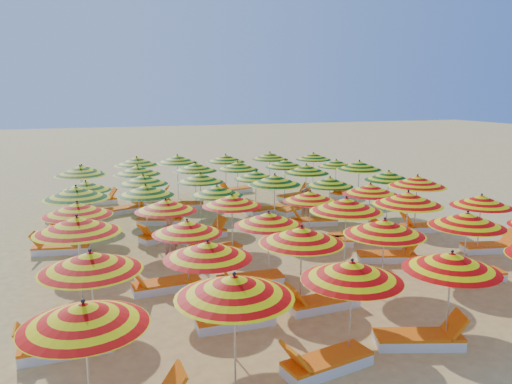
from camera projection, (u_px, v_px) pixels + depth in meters
ground at (261, 241)px, 16.89m from camera, size 120.00×120.00×0.00m
umbrella_0 at (84, 315)px, 7.25m from camera, size 2.48×2.48×2.01m
umbrella_1 at (234, 287)px, 8.09m from camera, size 2.14×2.14×2.10m
umbrella_2 at (352, 271)px, 9.06m from camera, size 2.23×2.23×2.00m
umbrella_3 at (452, 262)px, 9.63m from camera, size 2.28×2.28×1.97m
umbrella_6 at (90, 261)px, 9.38m from camera, size 2.30×2.30×2.07m
umbrella_7 at (208, 250)px, 10.32m from camera, size 2.38×2.38×1.97m
umbrella_8 at (301, 235)px, 11.15m from camera, size 2.01×2.01×2.06m
umbrella_9 at (384, 227)px, 11.79m from camera, size 2.58×2.58×2.06m
umbrella_10 at (467, 220)px, 12.60m from camera, size 2.47×2.47×2.03m
umbrella_12 at (77, 225)px, 11.68m from camera, size 2.65×2.65×2.16m
umbrella_13 at (187, 227)px, 12.43m from camera, size 2.22×2.22×1.87m
umbrella_14 at (269, 219)px, 13.02m from camera, size 1.88×1.88×1.93m
umbrella_15 at (346, 205)px, 13.78m from camera, size 2.59×2.59×2.15m
umbrella_16 at (408, 198)px, 14.57m from camera, size 2.40×2.40×2.16m
umbrella_17 at (481, 201)px, 15.17m from camera, size 2.17×2.17×1.94m
umbrella_18 at (77, 209)px, 13.78m from camera, size 1.91×1.91×2.02m
umbrella_19 at (166, 205)px, 14.61m from camera, size 2.31×2.31×1.93m
umbrella_20 at (232, 200)px, 15.18m from camera, size 1.86×1.86×1.94m
umbrella_21 at (310, 196)px, 16.10m from camera, size 2.22×2.22×1.87m
umbrella_22 at (370, 189)px, 16.80m from camera, size 2.48×2.48×1.98m
umbrella_23 at (417, 181)px, 17.46m from camera, size 2.48×2.48×2.15m
umbrella_24 at (76, 193)px, 15.48m from camera, size 2.11×2.11×2.14m
umbrella_25 at (146, 190)px, 16.51m from camera, size 2.08×2.08×2.00m
umbrella_26 at (217, 191)px, 17.01m from camera, size 2.26×2.26×1.88m
umbrella_27 at (275, 180)px, 18.07m from camera, size 2.59×2.59×2.08m
umbrella_28 at (330, 182)px, 18.69m from camera, size 2.23×2.23×1.88m
umbrella_29 at (389, 176)px, 19.32m from camera, size 2.51×2.51×2.01m
umbrella_30 at (86, 186)px, 17.82m from camera, size 1.79×1.79×1.88m
umbrella_31 at (143, 180)px, 18.74m from camera, size 2.14×2.14×1.96m
umbrella_32 at (200, 178)px, 19.32m from camera, size 2.18×2.18×1.93m
umbrella_33 at (256, 175)px, 20.06m from camera, size 2.33×2.33×1.90m
umbrella_34 at (306, 169)px, 20.80m from camera, size 2.42×2.42×2.05m
umbrella_35 at (359, 165)px, 21.53m from camera, size 2.42×2.42×2.10m
umbrella_36 at (80, 171)px, 19.77m from camera, size 2.35×2.35×2.15m
umbrella_37 at (137, 170)px, 20.52m from camera, size 2.23×2.23×2.05m
umbrella_38 at (195, 167)px, 21.55m from camera, size 2.08×2.08×2.02m
umbrella_39 at (238, 166)px, 22.07m from camera, size 2.28×2.28×1.99m
umbrella_40 at (285, 164)px, 22.84m from camera, size 2.30×2.30×1.98m
umbrella_41 at (336, 163)px, 23.71m from camera, size 1.83×1.83×1.85m
umbrella_42 at (82, 169)px, 21.97m from camera, size 2.25×2.25×1.85m
umbrella_43 at (137, 161)px, 22.72m from camera, size 2.64×2.64×2.12m
umbrella_44 at (177, 159)px, 23.32m from camera, size 2.24×2.24×2.13m
umbrella_45 at (226, 158)px, 24.26m from camera, size 2.19×2.19×2.04m
umbrella_46 at (270, 156)px, 25.18m from camera, size 2.05×2.05×2.03m
umbrella_47 at (313, 156)px, 25.68m from camera, size 2.36×2.36×1.95m
lounger_1 at (325, 363)px, 8.99m from camera, size 1.81×0.88×0.69m
lounger_2 at (421, 339)px, 9.88m from camera, size 1.83×1.10×0.69m
lounger_3 at (63, 347)px, 9.56m from camera, size 1.74×0.61×0.69m
lounger_4 at (237, 319)px, 10.75m from camera, size 1.74×0.61×0.69m
lounger_5 at (321, 303)px, 11.57m from camera, size 1.76×0.67×0.69m
lounger_6 at (471, 275)px, 13.31m from camera, size 1.80×0.83×0.69m
lounger_8 at (164, 285)px, 12.64m from camera, size 1.76×0.69×0.69m
lounger_9 at (249, 279)px, 13.00m from camera, size 1.75×0.65×0.69m
lounger_10 at (388, 256)px, 14.86m from camera, size 1.83×1.11×0.69m
lounger_11 at (490, 247)px, 15.74m from camera, size 1.82×0.93×0.69m
lounger_12 at (213, 251)px, 15.38m from camera, size 1.82×0.95×0.69m
lounger_13 at (325, 241)px, 16.40m from camera, size 1.82×1.20×0.69m
lounger_14 at (355, 236)px, 16.95m from camera, size 1.76×0.68×0.69m
lounger_15 at (424, 227)px, 18.08m from camera, size 1.80×0.86×0.69m
lounger_16 at (60, 248)px, 15.61m from camera, size 1.81×0.88×0.69m
lounger_17 at (163, 236)px, 16.99m from camera, size 1.82×1.23×0.69m
lounger_18 at (203, 234)px, 17.16m from camera, size 1.82×1.03×0.69m
lounger_19 at (313, 221)px, 18.90m from camera, size 1.80×0.85×0.69m
lounger_20 at (71, 228)px, 17.94m from camera, size 1.82×1.21×0.69m
lounger_21 at (162, 220)px, 19.03m from camera, size 1.83×1.16×0.69m
lounger_22 at (266, 210)px, 20.72m from camera, size 1.82×0.97×0.69m
lounger_23 at (296, 209)px, 20.82m from camera, size 1.82×1.24×0.69m
lounger_24 at (70, 215)px, 19.76m from camera, size 1.82×1.17×0.69m
lounger_25 at (126, 209)px, 20.87m from camera, size 1.83×1.12×0.69m
lounger_26 at (183, 205)px, 21.67m from camera, size 1.82×1.00×0.69m
lounger_27 at (295, 196)px, 23.48m from camera, size 1.82×1.03×0.69m
lounger_28 at (346, 193)px, 24.08m from camera, size 1.82×1.17×0.69m
lounger_29 at (98, 201)px, 22.42m from camera, size 1.80×0.83×0.69m
lounger_30 at (151, 197)px, 23.20m from camera, size 1.82×1.18×0.69m
lounger_31 at (235, 190)px, 24.90m from camera, size 1.82×1.03×0.69m
beachgoer_b at (305, 205)px, 19.39m from camera, size 0.75×0.79×1.29m
beachgoer_a at (169, 238)px, 14.84m from camera, size 0.55×0.41×1.36m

